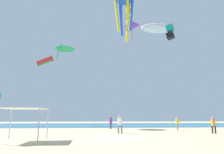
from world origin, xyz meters
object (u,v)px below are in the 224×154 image
Objects in this scene: person_leftmost at (177,122)px; kite_parafoil_red at (45,61)px; person_near_tent at (120,123)px; kite_diamond_purple at (132,26)px; person_central at (213,124)px; person_rightmost at (111,121)px; canopy_tent at (24,110)px; kite_inflatable_white at (158,28)px; kite_delta_green at (65,47)px; kite_box_teal at (170,32)px.

kite_parafoil_red reaches higher than person_leftmost.
kite_parafoil_red reaches higher than person_near_tent.
person_near_tent is 0.52× the size of kite_diamond_purple.
kite_parafoil_red is at bearing -55.34° from person_near_tent.
person_central is 0.91× the size of person_rightmost.
canopy_tent is 1.79× the size of person_central.
person_central is 34.27m from kite_parafoil_red.
kite_inflatable_white is 7.10m from kite_diamond_purple.
kite_delta_green is at bearing 135.88° from kite_parafoil_red.
person_central is at bearing -140.21° from person_rightmost.
kite_inflatable_white is 2.32× the size of kite_diamond_purple.
person_rightmost is 0.36× the size of kite_delta_green.
canopy_tent is 15.52m from person_rightmost.
kite_diamond_purple is (-3.58, 12.41, 6.60)m from kite_box_teal.
kite_inflatable_white reaches higher than kite_diamond_purple.
kite_delta_green is (5.10, -6.93, 0.80)m from kite_parafoil_red.
kite_delta_green reaches higher than kite_parafoil_red.
canopy_tent is 0.36× the size of kite_inflatable_white.
canopy_tent reaches higher than person_rightmost.
kite_inflatable_white reaches higher than kite_box_teal.
person_near_tent is 1.13× the size of person_central.
kite_diamond_purple is at bearing -158.06° from kite_inflatable_white.
kite_inflatable_white is at bearing -38.46° from kite_delta_green.
kite_box_teal is 18.45m from kite_delta_green.
kite_diamond_purple is (5.54, 12.01, 20.01)m from person_rightmost.
kite_box_teal is 0.28× the size of kite_inflatable_white.
canopy_tent reaches higher than person_leftmost.
person_near_tent is 0.37× the size of kite_delta_green.
person_near_tent reaches higher than person_central.
person_rightmost is (-0.30, 8.09, -0.02)m from person_near_tent.
kite_delta_green is at bearing -57.91° from person_near_tent.
person_leftmost is 0.44× the size of kite_parafoil_red.
person_central is (16.87, 4.75, -1.17)m from canopy_tent.
kite_box_teal is 0.62× the size of kite_parafoil_red.
person_rightmost is at bearing -84.47° from person_near_tent.
person_central is 0.70× the size of kite_box_teal.
kite_parafoil_red is (-12.96, 13.74, 12.18)m from person_rightmost.
person_central is 15.98m from kite_box_teal.
person_central is at bearing -140.32° from kite_box_teal.
person_leftmost is 13.99m from kite_box_teal.
kite_box_teal reaches higher than person_near_tent.
person_central is at bearing -142.74° from person_leftmost.
kite_parafoil_red is at bearing 67.09° from kite_delta_green.
person_central is at bearing -101.26° from kite_delta_green.
kite_delta_green is (-8.16, 14.91, 12.95)m from person_near_tent.
kite_parafoil_red reaches higher than canopy_tent.
person_rightmost is at bearing 83.56° from person_leftmost.
kite_box_teal is at bearing -99.61° from kite_inflatable_white.
kite_inflatable_white is (12.15, 14.41, 20.94)m from person_rightmost.
kite_box_teal is 14.50m from kite_diamond_purple.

